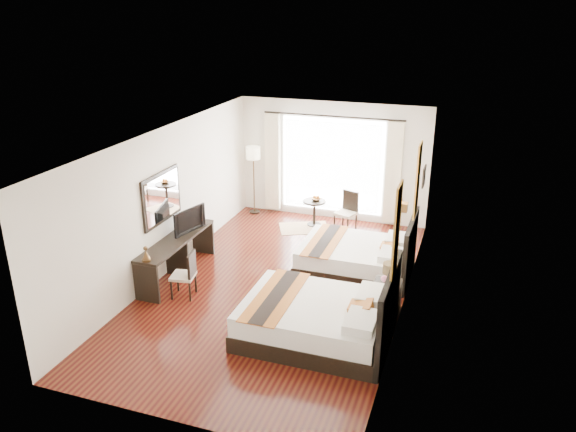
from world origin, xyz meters
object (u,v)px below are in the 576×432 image
(nightstand, at_px, (386,298))
(television, at_px, (187,219))
(fruit_bowl, at_px, (316,199))
(window_chair, at_px, (346,219))
(bed_near, at_px, (320,319))
(table_lamp, at_px, (390,270))
(console_desk, at_px, (177,257))
(vase, at_px, (384,287))
(floor_lamp, at_px, (253,157))
(desk_chair, at_px, (185,283))
(bed_far, at_px, (359,257))
(side_table, at_px, (314,213))

(nightstand, relative_size, television, 0.68)
(fruit_bowl, bearing_deg, window_chair, -7.28)
(bed_near, distance_m, table_lamp, 1.51)
(nightstand, height_order, console_desk, console_desk)
(vase, relative_size, window_chair, 0.15)
(table_lamp, height_order, floor_lamp, floor_lamp)
(fruit_bowl, relative_size, window_chair, 0.23)
(desk_chair, xyz_separation_m, fruit_bowl, (1.26, 3.99, 0.38))
(console_desk, height_order, desk_chair, desk_chair)
(bed_near, xyz_separation_m, bed_far, (0.08, 2.45, -0.02))
(desk_chair, bearing_deg, bed_near, 159.33)
(bed_near, bearing_deg, desk_chair, 169.48)
(bed_far, xyz_separation_m, desk_chair, (-2.71, -1.97, -0.05))
(table_lamp, xyz_separation_m, vase, (-0.04, -0.27, -0.20))
(bed_far, relative_size, table_lamp, 5.51)
(bed_near, distance_m, floor_lamp, 5.79)
(bed_far, xyz_separation_m, window_chair, (-0.71, 1.93, -0.03))
(vase, height_order, side_table, vase)
(nightstand, relative_size, floor_lamp, 0.34)
(table_lamp, distance_m, desk_chair, 3.59)
(nightstand, bearing_deg, bed_near, -127.90)
(fruit_bowl, bearing_deg, table_lamp, -56.11)
(bed_near, relative_size, nightstand, 4.09)
(nightstand, height_order, window_chair, window_chair)
(nightstand, height_order, side_table, side_table)
(table_lamp, relative_size, television, 0.47)
(bed_far, bearing_deg, television, -165.11)
(bed_near, xyz_separation_m, table_lamp, (0.86, 1.16, 0.43))
(bed_near, relative_size, console_desk, 1.04)
(console_desk, xyz_separation_m, fruit_bowl, (1.78, 3.31, 0.26))
(table_lamp, bearing_deg, side_table, 124.44)
(bed_near, relative_size, bed_far, 1.08)
(bed_near, xyz_separation_m, floor_lamp, (-3.04, 4.80, 1.08))
(nightstand, distance_m, desk_chair, 3.52)
(bed_far, xyz_separation_m, console_desk, (-3.24, -1.28, 0.07))
(nightstand, height_order, desk_chair, desk_chair)
(vase, height_order, television, television)
(bed_far, relative_size, vase, 15.78)
(vase, bearing_deg, console_desk, 175.83)
(console_desk, distance_m, side_table, 3.73)
(floor_lamp, height_order, side_table, floor_lamp)
(window_chair, bearing_deg, desk_chair, -7.37)
(side_table, height_order, fruit_bowl, fruit_bowl)
(bed_near, height_order, television, bed_near)
(desk_chair, xyz_separation_m, floor_lamp, (-0.41, 4.31, 1.15))
(television, height_order, fruit_bowl, television)
(nightstand, bearing_deg, console_desk, 178.56)
(bed_far, relative_size, console_desk, 0.96)
(side_table, distance_m, window_chair, 0.78)
(television, distance_m, fruit_bowl, 3.40)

